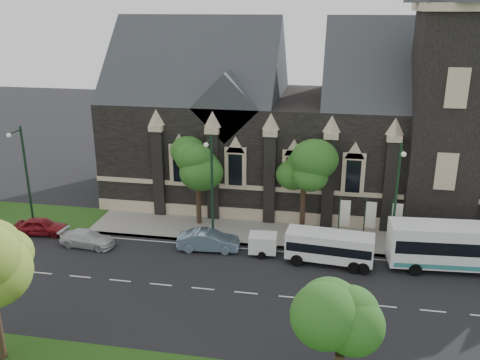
% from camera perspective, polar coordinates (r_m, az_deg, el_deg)
% --- Properties ---
extents(ground, '(160.00, 160.00, 0.00)m').
position_cam_1_polar(ground, '(35.41, 0.69, -12.39)').
color(ground, black).
rests_on(ground, ground).
extents(sidewalk, '(80.00, 5.00, 0.15)m').
position_cam_1_polar(sidewalk, '(43.68, 2.81, -5.92)').
color(sidewalk, gray).
rests_on(sidewalk, ground).
extents(museum, '(40.00, 17.70, 29.90)m').
position_cam_1_polar(museum, '(49.68, 10.31, 6.72)').
color(museum, black).
rests_on(museum, ground).
extents(tree_park_east, '(3.40, 3.40, 6.28)m').
position_cam_1_polar(tree_park_east, '(24.73, 11.63, -15.38)').
color(tree_park_east, black).
rests_on(tree_park_east, ground).
extents(tree_walk_right, '(4.08, 4.08, 7.80)m').
position_cam_1_polar(tree_walk_right, '(42.49, 7.45, 1.52)').
color(tree_walk_right, black).
rests_on(tree_walk_right, ground).
extents(tree_walk_left, '(3.91, 3.91, 7.64)m').
position_cam_1_polar(tree_walk_left, '(43.83, -4.40, 2.06)').
color(tree_walk_left, black).
rests_on(tree_walk_left, ground).
extents(street_lamp_near, '(0.36, 1.88, 9.00)m').
position_cam_1_polar(street_lamp_near, '(39.55, 16.95, -1.57)').
color(street_lamp_near, '#16321D').
rests_on(street_lamp_near, ground).
extents(street_lamp_mid, '(0.36, 1.88, 9.00)m').
position_cam_1_polar(street_lamp_mid, '(40.27, -3.19, -0.38)').
color(street_lamp_mid, '#16321D').
rests_on(street_lamp_mid, ground).
extents(street_lamp_far, '(0.36, 1.88, 9.00)m').
position_cam_1_polar(street_lamp_far, '(46.56, -22.72, 0.82)').
color(street_lamp_far, '#16321D').
rests_on(street_lamp_far, ground).
extents(banner_flag_left, '(0.90, 0.10, 4.00)m').
position_cam_1_polar(banner_flag_left, '(42.02, 11.31, -3.88)').
color(banner_flag_left, '#16321D').
rests_on(banner_flag_left, ground).
extents(banner_flag_center, '(0.90, 0.10, 4.00)m').
position_cam_1_polar(banner_flag_center, '(42.13, 14.03, -4.03)').
color(banner_flag_center, '#16321D').
rests_on(banner_flag_center, ground).
extents(banner_flag_right, '(0.90, 0.10, 4.00)m').
position_cam_1_polar(banner_flag_right, '(42.33, 16.74, -4.17)').
color(banner_flag_right, '#16321D').
rests_on(banner_flag_right, ground).
extents(tour_coach, '(12.02, 3.42, 3.46)m').
position_cam_1_polar(tour_coach, '(40.86, 24.47, -6.74)').
color(tour_coach, white).
rests_on(tour_coach, ground).
extents(shuttle_bus, '(6.54, 2.78, 2.46)m').
position_cam_1_polar(shuttle_bus, '(38.92, 9.92, -7.23)').
color(shuttle_bus, white).
rests_on(shuttle_bus, ground).
extents(box_trailer, '(3.12, 1.83, 1.64)m').
position_cam_1_polar(box_trailer, '(40.01, 2.54, -7.00)').
color(box_trailer, white).
rests_on(box_trailer, ground).
extents(sedan, '(4.97, 2.12, 1.59)m').
position_cam_1_polar(sedan, '(40.76, -3.50, -6.71)').
color(sedan, '#6F8BA0').
rests_on(sedan, ground).
extents(car_far_red, '(4.39, 2.16, 1.44)m').
position_cam_1_polar(car_far_red, '(46.50, -21.15, -4.79)').
color(car_far_red, maroon).
rests_on(car_far_red, ground).
extents(car_far_white, '(4.59, 2.16, 1.29)m').
position_cam_1_polar(car_far_white, '(43.12, -16.55, -6.24)').
color(car_far_white, silver).
rests_on(car_far_white, ground).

